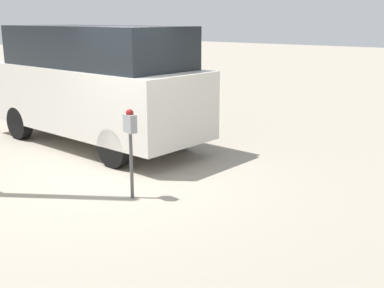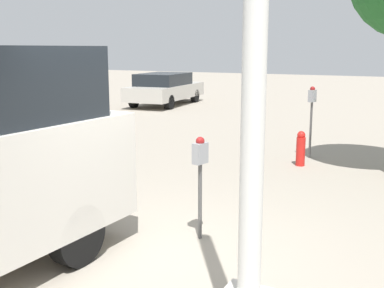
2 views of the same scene
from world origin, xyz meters
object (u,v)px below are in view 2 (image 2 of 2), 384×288
lamp_post (253,138)px  car_distant (165,88)px  parking_meter_far (312,106)px  fire_hydrant (301,148)px  parking_meter_near (200,164)px

lamp_post → car_distant: (-14.60, -9.34, -1.05)m
parking_meter_far → fire_hydrant: bearing=11.9°
lamp_post → fire_hydrant: size_ratio=7.26×
parking_meter_far → lamp_post: 7.45m
car_distant → fire_hydrant: 11.42m
lamp_post → fire_hydrant: lamp_post is taller
parking_meter_far → fire_hydrant: (0.82, 0.01, -0.80)m
parking_meter_near → lamp_post: size_ratio=0.25×
parking_meter_near → car_distant: (-12.55, -7.91, -0.25)m
parking_meter_near → parking_meter_far: bearing=-170.0°
parking_meter_far → parking_meter_near: bearing=10.0°
lamp_post → car_distant: bearing=-147.4°
car_distant → fire_hydrant: size_ratio=6.45×
car_distant → fire_hydrant: bearing=-141.0°
car_distant → parking_meter_far: bearing=-138.0°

